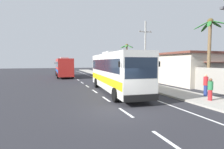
% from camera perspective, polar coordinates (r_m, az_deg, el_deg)
% --- Properties ---
extents(ground_plane, '(160.00, 160.00, 0.00)m').
position_cam_1_polar(ground_plane, '(10.88, 3.71, -11.44)').
color(ground_plane, '#28282D').
extents(sidewalk_kerb, '(3.20, 90.00, 0.14)m').
position_cam_1_polar(sidewalk_kerb, '(22.63, 10.15, -3.24)').
color(sidewalk_kerb, '#A8A399').
rests_on(sidewalk_kerb, ground).
extents(lane_markings, '(3.64, 71.00, 0.01)m').
position_cam_1_polar(lane_markings, '(25.08, -4.08, -2.63)').
color(lane_markings, white).
rests_on(lane_markings, ground).
extents(boundary_wall, '(0.24, 60.00, 2.33)m').
position_cam_1_polar(boundary_wall, '(27.88, 13.11, 0.33)').
color(boundary_wall, '#9E998E').
rests_on(boundary_wall, ground).
extents(coach_bus_foreground, '(3.37, 12.15, 3.93)m').
position_cam_1_polar(coach_bus_foreground, '(17.25, 1.02, 1.16)').
color(coach_bus_foreground, silver).
rests_on(coach_bus_foreground, ground).
extents(coach_bus_far_lane, '(3.05, 10.97, 3.74)m').
position_cam_1_polar(coach_bus_far_lane, '(35.90, -14.94, 2.34)').
color(coach_bus_far_lane, red).
rests_on(coach_bus_far_lane, ground).
extents(motorcycle_beside_bus, '(0.56, 1.96, 1.56)m').
position_cam_1_polar(motorcycle_beside_bus, '(25.66, 0.40, -1.05)').
color(motorcycle_beside_bus, black).
rests_on(motorcycle_beside_bus, ground).
extents(pedestrian_near_kerb, '(0.36, 0.36, 1.76)m').
position_cam_1_polar(pedestrian_near_kerb, '(16.43, 27.43, -2.86)').
color(pedestrian_near_kerb, navy).
rests_on(pedestrian_near_kerb, sidewalk_kerb).
extents(pedestrian_midwalk, '(0.36, 0.36, 1.59)m').
position_cam_1_polar(pedestrian_midwalk, '(14.75, 28.56, -3.99)').
color(pedestrian_midwalk, red).
rests_on(pedestrian_midwalk, sidewalk_kerb).
extents(utility_pole_mid, '(1.99, 0.24, 8.51)m').
position_cam_1_polar(utility_pole_mid, '(25.76, 10.38, 7.32)').
color(utility_pole_mid, '#9E9E99').
rests_on(utility_pole_mid, ground).
extents(palm_nearest, '(2.89, 2.69, 6.32)m').
position_cam_1_polar(palm_nearest, '(34.65, 4.67, 6.79)').
color(palm_nearest, brown).
rests_on(palm_nearest, ground).
extents(palm_second, '(2.96, 2.99, 7.10)m').
position_cam_1_polar(palm_second, '(20.24, 28.38, 8.99)').
color(palm_second, brown).
rests_on(palm_second, ground).
extents(roadside_building, '(11.81, 8.25, 4.08)m').
position_cam_1_polar(roadside_building, '(27.17, 27.17, 1.78)').
color(roadside_building, beige).
rests_on(roadside_building, ground).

